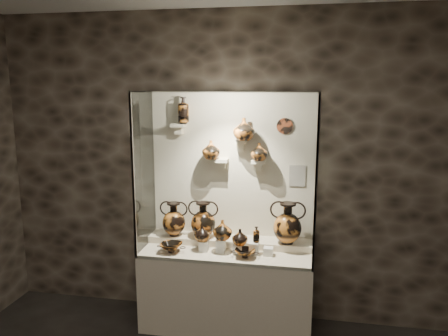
# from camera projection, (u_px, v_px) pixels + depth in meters

# --- Properties ---
(wall_back) EXTENTS (5.00, 0.02, 3.20)m
(wall_back) POSITION_uv_depth(u_px,v_px,m) (232.00, 169.00, 4.53)
(wall_back) COLOR black
(wall_back) RESTS_ON ground
(plinth) EXTENTS (1.70, 0.60, 0.80)m
(plinth) POSITION_uv_depth(u_px,v_px,m) (227.00, 290.00, 4.44)
(plinth) COLOR beige
(plinth) RESTS_ON floor
(front_tier) EXTENTS (1.68, 0.58, 0.03)m
(front_tier) POSITION_uv_depth(u_px,v_px,m) (227.00, 252.00, 4.37)
(front_tier) COLOR beige
(front_tier) RESTS_ON plinth
(rear_tier) EXTENTS (1.70, 0.25, 0.10)m
(rear_tier) POSITION_uv_depth(u_px,v_px,m) (230.00, 242.00, 4.53)
(rear_tier) COLOR beige
(rear_tier) RESTS_ON plinth
(back_panel) EXTENTS (1.70, 0.03, 1.60)m
(back_panel) POSITION_uv_depth(u_px,v_px,m) (232.00, 169.00, 4.52)
(back_panel) COLOR beige
(back_panel) RESTS_ON plinth
(glass_front) EXTENTS (1.70, 0.01, 1.60)m
(glass_front) POSITION_uv_depth(u_px,v_px,m) (221.00, 182.00, 3.93)
(glass_front) COLOR white
(glass_front) RESTS_ON plinth
(glass_left) EXTENTS (0.01, 0.60, 1.60)m
(glass_left) POSITION_uv_depth(u_px,v_px,m) (144.00, 172.00, 4.37)
(glass_left) COLOR white
(glass_left) RESTS_ON plinth
(glass_right) EXTENTS (0.01, 0.60, 1.60)m
(glass_right) POSITION_uv_depth(u_px,v_px,m) (316.00, 178.00, 4.06)
(glass_right) COLOR white
(glass_right) RESTS_ON plinth
(glass_top) EXTENTS (1.70, 0.60, 0.01)m
(glass_top) POSITION_uv_depth(u_px,v_px,m) (227.00, 92.00, 4.07)
(glass_top) COLOR white
(glass_top) RESTS_ON back_panel
(frame_post_left) EXTENTS (0.02, 0.02, 1.60)m
(frame_post_left) POSITION_uv_depth(u_px,v_px,m) (133.00, 178.00, 4.09)
(frame_post_left) COLOR gray
(frame_post_left) RESTS_ON plinth
(frame_post_right) EXTENTS (0.02, 0.02, 1.60)m
(frame_post_right) POSITION_uv_depth(u_px,v_px,m) (316.00, 185.00, 3.78)
(frame_post_right) COLOR gray
(frame_post_right) RESTS_ON plinth
(pedestal_a) EXTENTS (0.09, 0.09, 0.10)m
(pedestal_a) POSITION_uv_depth(u_px,v_px,m) (204.00, 246.00, 4.35)
(pedestal_a) COLOR silver
(pedestal_a) RESTS_ON front_tier
(pedestal_b) EXTENTS (0.09, 0.09, 0.13)m
(pedestal_b) POSITION_uv_depth(u_px,v_px,m) (221.00, 246.00, 4.31)
(pedestal_b) COLOR silver
(pedestal_b) RESTS_ON front_tier
(pedestal_c) EXTENTS (0.09, 0.09, 0.09)m
(pedestal_c) POSITION_uv_depth(u_px,v_px,m) (238.00, 249.00, 4.28)
(pedestal_c) COLOR silver
(pedestal_c) RESTS_ON front_tier
(pedestal_d) EXTENTS (0.09, 0.09, 0.12)m
(pedestal_d) POSITION_uv_depth(u_px,v_px,m) (254.00, 248.00, 4.25)
(pedestal_d) COLOR silver
(pedestal_d) RESTS_ON front_tier
(pedestal_e) EXTENTS (0.09, 0.09, 0.08)m
(pedestal_e) POSITION_uv_depth(u_px,v_px,m) (268.00, 251.00, 4.23)
(pedestal_e) COLOR silver
(pedestal_e) RESTS_ON front_tier
(bracket_ul) EXTENTS (0.14, 0.12, 0.04)m
(bracket_ul) POSITION_uv_depth(u_px,v_px,m) (178.00, 125.00, 4.46)
(bracket_ul) COLOR beige
(bracket_ul) RESTS_ON back_panel
(bracket_ca) EXTENTS (0.14, 0.12, 0.04)m
(bracket_ca) POSITION_uv_depth(u_px,v_px,m) (221.00, 160.00, 4.45)
(bracket_ca) COLOR beige
(bracket_ca) RESTS_ON back_panel
(bracket_cb) EXTENTS (0.10, 0.12, 0.04)m
(bracket_cb) POSITION_uv_depth(u_px,v_px,m) (241.00, 141.00, 4.37)
(bracket_cb) COLOR beige
(bracket_cb) RESTS_ON back_panel
(bracket_cc) EXTENTS (0.14, 0.12, 0.04)m
(bracket_cc) POSITION_uv_depth(u_px,v_px,m) (259.00, 162.00, 4.38)
(bracket_cc) COLOR beige
(bracket_cc) RESTS_ON back_panel
(amphora_left) EXTENTS (0.30, 0.30, 0.36)m
(amphora_left) POSITION_uv_depth(u_px,v_px,m) (174.00, 219.00, 4.56)
(amphora_left) COLOR #AD6221
(amphora_left) RESTS_ON rear_tier
(amphora_mid) EXTENTS (0.39, 0.39, 0.38)m
(amphora_mid) POSITION_uv_depth(u_px,v_px,m) (203.00, 220.00, 4.50)
(amphora_mid) COLOR #A85A1D
(amphora_mid) RESTS_ON rear_tier
(amphora_right) EXTENTS (0.36, 0.36, 0.42)m
(amphora_right) POSITION_uv_depth(u_px,v_px,m) (287.00, 223.00, 4.32)
(amphora_right) COLOR #AD6221
(amphora_right) RESTS_ON rear_tier
(jug_a) EXTENTS (0.18, 0.18, 0.17)m
(jug_a) POSITION_uv_depth(u_px,v_px,m) (202.00, 233.00, 4.33)
(jug_a) COLOR #AD6221
(jug_a) RESTS_ON pedestal_a
(jug_b) EXTENTS (0.24, 0.24, 0.20)m
(jug_b) POSITION_uv_depth(u_px,v_px,m) (223.00, 230.00, 4.28)
(jug_b) COLOR #A85A1D
(jug_b) RESTS_ON pedestal_b
(jug_c) EXTENTS (0.18, 0.18, 0.16)m
(jug_c) POSITION_uv_depth(u_px,v_px,m) (240.00, 237.00, 4.25)
(jug_c) COLOR #AD6221
(jug_c) RESTS_ON pedestal_c
(lekythos_small) EXTENTS (0.09, 0.09, 0.18)m
(lekythos_small) POSITION_uv_depth(u_px,v_px,m) (256.00, 233.00, 4.23)
(lekythos_small) COLOR #A85A1D
(lekythos_small) RESTS_ON pedestal_d
(kylix_left) EXTENTS (0.31, 0.28, 0.11)m
(kylix_left) POSITION_uv_depth(u_px,v_px,m) (171.00, 247.00, 4.31)
(kylix_left) COLOR #A85A1D
(kylix_left) RESTS_ON front_tier
(kylix_right) EXTENTS (0.30, 0.27, 0.10)m
(kylix_right) POSITION_uv_depth(u_px,v_px,m) (245.00, 252.00, 4.18)
(kylix_right) COLOR #AD6221
(kylix_right) RESTS_ON front_tier
(lekythos_tall) EXTENTS (0.13, 0.13, 0.31)m
(lekythos_tall) POSITION_uv_depth(u_px,v_px,m) (183.00, 109.00, 4.41)
(lekythos_tall) COLOR #AD6221
(lekythos_tall) RESTS_ON bracket_ul
(ovoid_vase_a) EXTENTS (0.21, 0.21, 0.19)m
(ovoid_vase_a) POSITION_uv_depth(u_px,v_px,m) (211.00, 150.00, 4.40)
(ovoid_vase_a) COLOR #A85A1D
(ovoid_vase_a) RESTS_ON bracket_ca
(ovoid_vase_b) EXTENTS (0.24, 0.24, 0.22)m
(ovoid_vase_b) POSITION_uv_depth(u_px,v_px,m) (244.00, 129.00, 4.29)
(ovoid_vase_b) COLOR #A85A1D
(ovoid_vase_b) RESTS_ON bracket_cb
(ovoid_vase_c) EXTENTS (0.20, 0.20, 0.18)m
(ovoid_vase_c) POSITION_uv_depth(u_px,v_px,m) (259.00, 152.00, 4.32)
(ovoid_vase_c) COLOR #A85A1D
(ovoid_vase_c) RESTS_ON bracket_cc
(wall_plate) EXTENTS (0.16, 0.02, 0.16)m
(wall_plate) POSITION_uv_depth(u_px,v_px,m) (285.00, 126.00, 4.31)
(wall_plate) COLOR #943D1D
(wall_plate) RESTS_ON back_panel
(info_placard) EXTENTS (0.16, 0.01, 0.22)m
(info_placard) POSITION_uv_depth(u_px,v_px,m) (297.00, 176.00, 4.39)
(info_placard) COLOR beige
(info_placard) RESTS_ON back_panel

